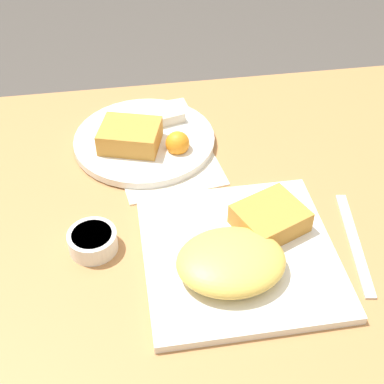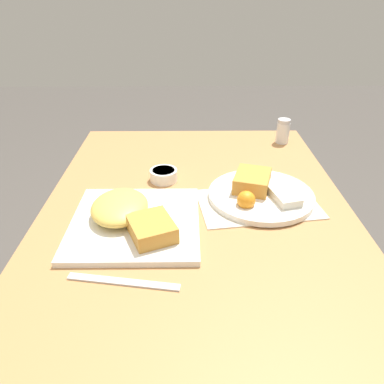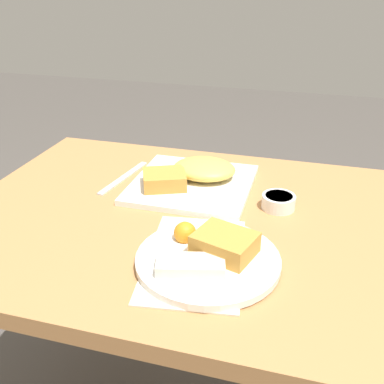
{
  "view_description": "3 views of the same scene",
  "coord_description": "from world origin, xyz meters",
  "views": [
    {
      "loc": [
        -0.09,
        -0.65,
        1.33
      ],
      "look_at": [
        0.01,
        -0.01,
        0.74
      ],
      "focal_mm": 50.0,
      "sensor_mm": 36.0,
      "label": 1
    },
    {
      "loc": [
        0.75,
        -0.02,
        1.2
      ],
      "look_at": [
        -0.02,
        -0.01,
        0.75
      ],
      "focal_mm": 35.0,
      "sensor_mm": 36.0,
      "label": 2
    },
    {
      "loc": [
        -0.21,
        0.82,
        1.2
      ],
      "look_at": [
        0.03,
        -0.03,
        0.75
      ],
      "focal_mm": 42.0,
      "sensor_mm": 36.0,
      "label": 3
    }
  ],
  "objects": [
    {
      "name": "dining_table",
      "position": [
        0.0,
        0.0,
        0.63
      ],
      "size": [
        1.08,
        0.75,
        0.71
      ],
      "color": "#B27A47",
      "rests_on": "ground_plane"
    },
    {
      "name": "butter_knife",
      "position": [
        0.24,
        -0.14,
        0.71
      ],
      "size": [
        0.05,
        0.21,
        0.0
      ],
      "rotation": [
        0.0,
        0.0,
        1.41
      ],
      "color": "silver",
      "rests_on": "dining_table"
    },
    {
      "name": "plate_oval_far",
      "position": [
        -0.06,
        0.16,
        0.73
      ],
      "size": [
        0.26,
        0.26,
        0.05
      ],
      "color": "white",
      "rests_on": "menu_card"
    },
    {
      "name": "menu_card",
      "position": [
        -0.03,
        0.15,
        0.71
      ],
      "size": [
        0.22,
        0.31,
        0.0
      ],
      "rotation": [
        0.0,
        0.0,
        0.14
      ],
      "color": "beige",
      "rests_on": "dining_table"
    },
    {
      "name": "sauce_ramekin",
      "position": [
        -0.16,
        -0.09,
        0.73
      ],
      "size": [
        0.07,
        0.07,
        0.03
      ],
      "color": "white",
      "rests_on": "dining_table"
    },
    {
      "name": "plate_square_near",
      "position": [
        0.06,
        -0.15,
        0.73
      ],
      "size": [
        0.28,
        0.28,
        0.06
      ],
      "color": "white",
      "rests_on": "dining_table"
    }
  ]
}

